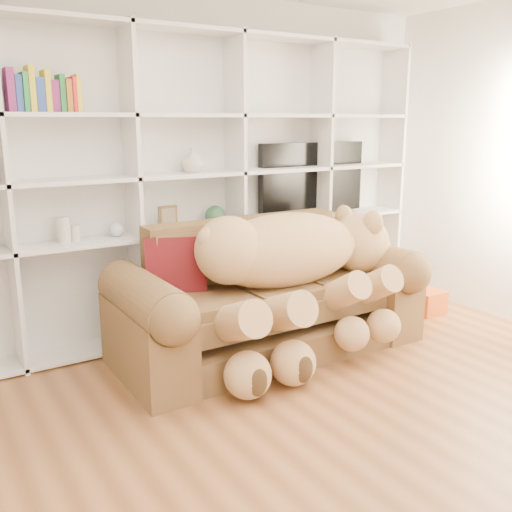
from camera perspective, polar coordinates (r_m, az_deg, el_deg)
floor at (r=3.12m, az=13.35°, el=-20.25°), size 5.00×5.00×0.00m
wall_back at (r=4.70m, az=-8.05°, el=8.87°), size 5.00×0.02×2.70m
bookshelf at (r=4.48m, az=-10.13°, el=8.01°), size 4.43×0.35×2.40m
sofa at (r=4.32m, az=1.16°, el=-4.74°), size 2.30×1.00×0.97m
teddy_bear at (r=4.14m, az=3.87°, el=-0.97°), size 1.84×0.98×1.06m
throw_pillow at (r=4.06m, az=-8.04°, el=-1.14°), size 0.48×0.37×0.44m
gift_box at (r=5.42m, az=16.77°, el=-4.42°), size 0.27×0.25×0.21m
tv at (r=5.25m, az=5.62°, el=7.63°), size 1.11×0.18×0.66m
picture_frame at (r=4.50m, az=-8.80°, el=3.79°), size 0.15×0.03×0.19m
green_vase at (r=4.69m, az=-4.08°, el=4.02°), size 0.17×0.17×0.17m
figurine_tall at (r=4.26m, az=-18.66°, el=2.49°), size 0.12×0.12×0.18m
figurine_short at (r=4.28m, az=-17.59°, el=2.20°), size 0.08×0.08×0.12m
snow_globe at (r=4.37m, az=-13.77°, el=2.58°), size 0.10×0.10×0.10m
shelf_vase at (r=4.54m, az=-6.37°, el=9.49°), size 0.19×0.19×0.19m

